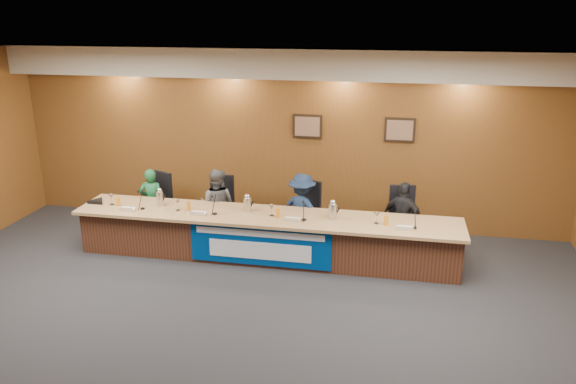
% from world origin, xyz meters
% --- Properties ---
extents(floor, '(10.00, 10.00, 0.00)m').
position_xyz_m(floor, '(0.00, 0.00, 0.00)').
color(floor, black).
rests_on(floor, ground).
extents(ceiling, '(10.00, 8.00, 0.04)m').
position_xyz_m(ceiling, '(0.00, 0.00, 3.20)').
color(ceiling, silver).
rests_on(ceiling, wall_back).
extents(wall_back, '(10.00, 0.04, 3.20)m').
position_xyz_m(wall_back, '(0.00, 4.00, 1.60)').
color(wall_back, brown).
rests_on(wall_back, floor).
extents(soffit, '(10.00, 0.50, 0.50)m').
position_xyz_m(soffit, '(0.00, 3.75, 2.95)').
color(soffit, beige).
rests_on(soffit, wall_back).
extents(dais_body, '(6.00, 0.80, 0.70)m').
position_xyz_m(dais_body, '(0.00, 2.40, 0.35)').
color(dais_body, '#492616').
rests_on(dais_body, floor).
extents(dais_top, '(6.10, 0.95, 0.05)m').
position_xyz_m(dais_top, '(0.00, 2.35, 0.72)').
color(dais_top, '#A67B4D').
rests_on(dais_top, dais_body).
extents(banner, '(2.20, 0.02, 0.65)m').
position_xyz_m(banner, '(0.00, 1.99, 0.38)').
color(banner, navy).
rests_on(banner, dais_body).
extents(banner_text_upper, '(2.00, 0.01, 0.10)m').
position_xyz_m(banner_text_upper, '(0.00, 1.97, 0.58)').
color(banner_text_upper, silver).
rests_on(banner_text_upper, banner).
extents(banner_text_lower, '(1.60, 0.01, 0.28)m').
position_xyz_m(banner_text_lower, '(0.00, 1.97, 0.30)').
color(banner_text_lower, silver).
rests_on(banner_text_lower, banner).
extents(wall_photo_left, '(0.52, 0.04, 0.42)m').
position_xyz_m(wall_photo_left, '(0.40, 3.97, 1.85)').
color(wall_photo_left, black).
rests_on(wall_photo_left, wall_back).
extents(wall_photo_right, '(0.52, 0.04, 0.42)m').
position_xyz_m(wall_photo_right, '(2.00, 3.97, 1.85)').
color(wall_photo_right, black).
rests_on(wall_photo_right, wall_back).
extents(panelist_a, '(0.47, 0.35, 1.21)m').
position_xyz_m(panelist_a, '(-2.18, 2.97, 0.60)').
color(panelist_a, '#17552F').
rests_on(panelist_a, floor).
extents(panelist_b, '(0.64, 0.51, 1.27)m').
position_xyz_m(panelist_b, '(-0.99, 2.97, 0.63)').
color(panelist_b, '#505155').
rests_on(panelist_b, floor).
extents(panelist_c, '(0.93, 0.72, 1.26)m').
position_xyz_m(panelist_c, '(0.48, 2.97, 0.63)').
color(panelist_c, '#13223E').
rests_on(panelist_c, floor).
extents(panelist_d, '(0.77, 0.55, 1.22)m').
position_xyz_m(panelist_d, '(2.13, 2.97, 0.61)').
color(panelist_d, black).
rests_on(panelist_d, floor).
extents(office_chair_a, '(0.62, 0.62, 0.08)m').
position_xyz_m(office_chair_a, '(-2.18, 3.07, 0.48)').
color(office_chair_a, black).
rests_on(office_chair_a, floor).
extents(office_chair_b, '(0.49, 0.49, 0.08)m').
position_xyz_m(office_chair_b, '(-0.99, 3.07, 0.48)').
color(office_chair_b, black).
rests_on(office_chair_b, floor).
extents(office_chair_c, '(0.62, 0.62, 0.08)m').
position_xyz_m(office_chair_c, '(0.48, 3.07, 0.48)').
color(office_chair_c, black).
rests_on(office_chair_c, floor).
extents(office_chair_d, '(0.54, 0.54, 0.08)m').
position_xyz_m(office_chair_d, '(2.13, 3.07, 0.48)').
color(office_chair_d, black).
rests_on(office_chair_d, floor).
extents(nameplate_a, '(0.24, 0.08, 0.10)m').
position_xyz_m(nameplate_a, '(-2.20, 2.07, 0.80)').
color(nameplate_a, white).
rests_on(nameplate_a, dais_top).
extents(microphone_a, '(0.07, 0.07, 0.02)m').
position_xyz_m(microphone_a, '(-2.00, 2.23, 0.76)').
color(microphone_a, black).
rests_on(microphone_a, dais_top).
extents(juice_glass_a, '(0.06, 0.06, 0.15)m').
position_xyz_m(juice_glass_a, '(-2.45, 2.29, 0.82)').
color(juice_glass_a, orange).
rests_on(juice_glass_a, dais_top).
extents(water_glass_a, '(0.08, 0.08, 0.18)m').
position_xyz_m(water_glass_a, '(-2.58, 2.33, 0.84)').
color(water_glass_a, silver).
rests_on(water_glass_a, dais_top).
extents(nameplate_b, '(0.24, 0.08, 0.10)m').
position_xyz_m(nameplate_b, '(-1.02, 2.10, 0.80)').
color(nameplate_b, white).
rests_on(nameplate_b, dais_top).
extents(microphone_b, '(0.07, 0.07, 0.02)m').
position_xyz_m(microphone_b, '(-0.78, 2.22, 0.76)').
color(microphone_b, black).
rests_on(microphone_b, dais_top).
extents(juice_glass_b, '(0.06, 0.06, 0.15)m').
position_xyz_m(juice_glass_b, '(-1.25, 2.31, 0.82)').
color(juice_glass_b, orange).
rests_on(juice_glass_b, dais_top).
extents(water_glass_b, '(0.08, 0.08, 0.18)m').
position_xyz_m(water_glass_b, '(-1.42, 2.27, 0.84)').
color(water_glass_b, silver).
rests_on(water_glass_b, dais_top).
extents(nameplate_c, '(0.24, 0.08, 0.10)m').
position_xyz_m(nameplate_c, '(0.47, 2.13, 0.80)').
color(nameplate_c, white).
rests_on(nameplate_c, dais_top).
extents(microphone_c, '(0.07, 0.07, 0.02)m').
position_xyz_m(microphone_c, '(0.64, 2.23, 0.76)').
color(microphone_c, black).
rests_on(microphone_c, dais_top).
extents(juice_glass_c, '(0.06, 0.06, 0.15)m').
position_xyz_m(juice_glass_c, '(0.22, 2.28, 0.82)').
color(juice_glass_c, orange).
rests_on(juice_glass_c, dais_top).
extents(water_glass_c, '(0.08, 0.08, 0.18)m').
position_xyz_m(water_glass_c, '(0.11, 2.33, 0.84)').
color(water_glass_c, silver).
rests_on(water_glass_c, dais_top).
extents(nameplate_d, '(0.24, 0.08, 0.10)m').
position_xyz_m(nameplate_d, '(2.15, 2.10, 0.80)').
color(nameplate_d, white).
rests_on(nameplate_d, dais_top).
extents(microphone_d, '(0.07, 0.07, 0.02)m').
position_xyz_m(microphone_d, '(2.29, 2.23, 0.76)').
color(microphone_d, black).
rests_on(microphone_d, dais_top).
extents(juice_glass_d, '(0.06, 0.06, 0.15)m').
position_xyz_m(juice_glass_d, '(1.88, 2.26, 0.82)').
color(juice_glass_d, orange).
rests_on(juice_glass_d, dais_top).
extents(water_glass_d, '(0.08, 0.08, 0.18)m').
position_xyz_m(water_glass_d, '(1.73, 2.30, 0.84)').
color(water_glass_d, silver).
rests_on(water_glass_d, dais_top).
extents(carafe_left, '(0.11, 0.11, 0.25)m').
position_xyz_m(carafe_left, '(-1.78, 2.43, 0.87)').
color(carafe_left, silver).
rests_on(carafe_left, dais_top).
extents(carafe_mid, '(0.12, 0.12, 0.22)m').
position_xyz_m(carafe_mid, '(-0.31, 2.46, 0.86)').
color(carafe_mid, silver).
rests_on(carafe_mid, dais_top).
extents(carafe_right, '(0.13, 0.13, 0.25)m').
position_xyz_m(carafe_right, '(1.06, 2.36, 0.87)').
color(carafe_right, silver).
rests_on(carafe_right, dais_top).
extents(speakerphone, '(0.32, 0.32, 0.05)m').
position_xyz_m(speakerphone, '(-2.87, 2.36, 0.78)').
color(speakerphone, black).
rests_on(speakerphone, dais_top).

